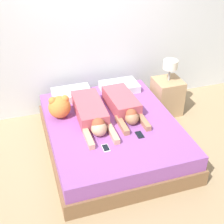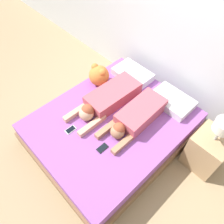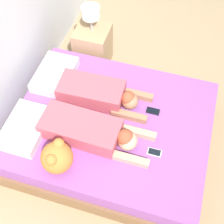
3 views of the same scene
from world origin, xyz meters
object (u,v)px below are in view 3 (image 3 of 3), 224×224
Objects in this scene: cell_phone_left at (154,152)px; plush_toy at (57,157)px; person_left at (92,131)px; person_right at (100,94)px; pillow_head_right at (55,75)px; pillow_head_left at (26,128)px; nightstand at (93,45)px; cell_phone_right at (153,111)px; bed at (112,131)px.

cell_phone_left is 0.44× the size of plush_toy.
person_left is 8.16× the size of cell_phone_left.
person_left is 0.43m from plush_toy.
person_right is at bearing 56.41° from cell_phone_left.
person_left is 1.13× the size of person_right.
pillow_head_right is at bearing 64.68° from cell_phone_left.
cell_phone_left is at bearing -65.00° from plush_toy.
pillow_head_left is 0.63× the size of nightstand.
plush_toy is 1.75m from nightstand.
nightstand is (1.71, 0.26, -0.26)m from plush_toy.
pillow_head_right is 1.81× the size of plush_toy.
pillow_head_right is 4.11× the size of cell_phone_right.
cell_phone_right is (-0.13, -1.16, -0.05)m from pillow_head_right.
cell_phone_left is at bearing -115.41° from bed.
nightstand reaches higher than plush_toy.
plush_toy reaches higher than pillow_head_left.
person_left is 1.25× the size of nightstand.
person_right is at bearing -44.09° from pillow_head_left.
cell_phone_left is (0.13, -1.27, -0.05)m from pillow_head_left.
pillow_head_right is at bearing 64.74° from bed.
person_right reaches higher than cell_phone_right.
bed is 3.66× the size of pillow_head_right.
plush_toy is 0.35× the size of nightstand.
pillow_head_left is at bearing 60.90° from plush_toy.
cell_phone_right reaches higher than bed.
nightstand is (1.33, 1.08, -0.11)m from cell_phone_left.
cell_phone_right is at bearing -89.40° from person_right.
person_right is at bearing -8.42° from plush_toy.
pillow_head_right is 0.88m from person_left.
bed is 1.85× the size of person_left.
person_right is 7.25× the size of cell_phone_left.
bed is 15.07× the size of cell_phone_right.
person_right reaches higher than cell_phone_left.
plush_toy reaches higher than person_right.
person_right is 0.97m from nightstand.
pillow_head_left is 0.57× the size of person_right.
person_right is at bearing -156.04° from nightstand.
plush_toy is at bearing -171.37° from nightstand.
bed is 15.07× the size of cell_phone_left.
person_left reaches higher than pillow_head_right.
person_right is (0.23, 0.20, 0.31)m from bed.
pillow_head_left is 1.48m from nightstand.
cell_phone_right is at bearing -47.38° from person_left.
bed is at bearing 64.59° from cell_phone_left.
cell_phone_right is (0.01, -0.58, -0.09)m from person_right.
cell_phone_left is 1.72m from nightstand.
cell_phone_left is 0.15× the size of nightstand.
pillow_head_left is 4.11× the size of cell_phone_right.
bed is 0.49m from cell_phone_right.
person_left is 0.63m from cell_phone_left.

